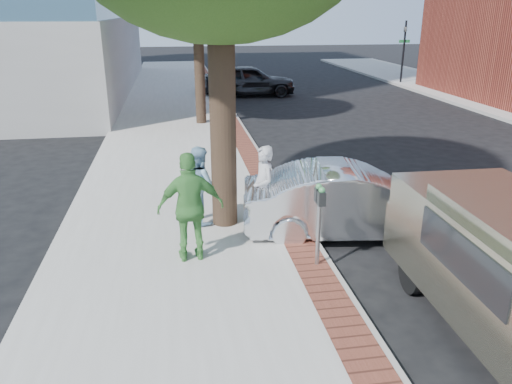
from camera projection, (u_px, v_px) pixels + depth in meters
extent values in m
plane|color=black|center=(270.00, 269.00, 8.90)|extent=(120.00, 120.00, 0.00)
cube|color=#9E9991|center=(178.00, 152.00, 16.07)|extent=(5.00, 60.00, 0.15)
cube|color=brown|center=(245.00, 146.00, 16.38)|extent=(0.60, 60.00, 0.01)
cube|color=gray|center=(256.00, 148.00, 16.46)|extent=(0.10, 60.00, 0.15)
cylinder|color=black|center=(214.00, 56.00, 28.79)|extent=(0.12, 0.12, 3.80)
imported|color=black|center=(214.00, 36.00, 28.42)|extent=(0.18, 0.15, 0.90)
cube|color=#1E7238|center=(214.00, 43.00, 28.55)|extent=(0.70, 0.03, 0.18)
cylinder|color=black|center=(403.00, 53.00, 30.55)|extent=(0.12, 0.12, 3.80)
imported|color=black|center=(405.00, 34.00, 30.17)|extent=(0.18, 0.15, 0.90)
cube|color=#1E7238|center=(404.00, 41.00, 30.31)|extent=(0.70, 0.03, 0.18)
cylinder|color=black|center=(223.00, 119.00, 9.77)|extent=(0.52, 0.52, 4.40)
cylinder|color=black|center=(200.00, 73.00, 19.25)|extent=(0.40, 0.40, 3.85)
cylinder|color=gray|center=(318.00, 235.00, 8.57)|extent=(0.07, 0.07, 1.15)
cube|color=#2D3030|center=(321.00, 199.00, 8.25)|extent=(0.12, 0.14, 0.24)
cube|color=#2D3030|center=(318.00, 195.00, 8.42)|extent=(0.12, 0.14, 0.24)
sphere|color=#3F8C4C|center=(322.00, 190.00, 8.20)|extent=(0.11, 0.11, 0.11)
sphere|color=#3F8C4C|center=(319.00, 187.00, 8.37)|extent=(0.11, 0.11, 0.11)
imported|color=#A9A9AE|center=(263.00, 189.00, 9.89)|extent=(0.53, 0.71, 1.74)
imported|color=#86B1D0|center=(200.00, 185.00, 10.32)|extent=(0.89, 0.97, 1.62)
imported|color=#4A9342|center=(191.00, 207.00, 8.65)|extent=(1.19, 0.56, 1.97)
imported|color=silver|center=(352.00, 201.00, 10.07)|extent=(4.57, 2.11, 1.45)
imported|color=black|center=(249.00, 80.00, 26.76)|extent=(4.96, 2.11, 1.67)
cube|color=gray|center=(449.00, 231.00, 8.60)|extent=(1.98, 1.00, 0.85)
cylinder|color=black|center=(414.00, 273.00, 8.09)|extent=(0.25, 0.68, 0.68)
cylinder|color=black|center=(512.00, 266.00, 8.32)|extent=(0.25, 0.68, 0.68)
cube|color=black|center=(460.00, 257.00, 6.39)|extent=(0.07, 2.12, 0.58)
cube|color=black|center=(439.00, 203.00, 8.93)|extent=(1.70, 0.06, 0.42)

